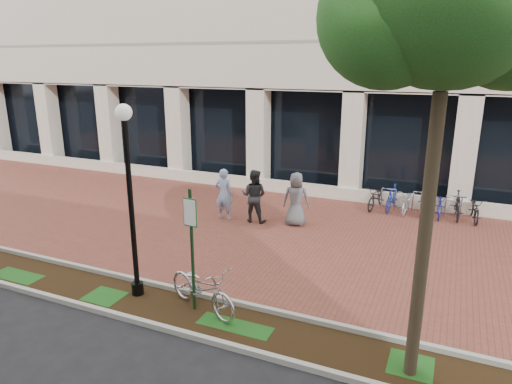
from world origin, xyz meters
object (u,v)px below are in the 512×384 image
at_px(parking_sign, 191,236).
at_px(locked_bicycle, 202,288).
at_px(bollard, 422,204).
at_px(lamppost, 130,192).
at_px(pedestrian_left, 224,194).
at_px(bike_rack_cluster, 424,202).
at_px(pedestrian_right, 296,199).
at_px(pedestrian_mid, 254,196).

bearing_deg(parking_sign, locked_bicycle, 21.52).
bearing_deg(bollard, lamppost, -123.84).
bearing_deg(locked_bicycle, lamppost, 110.33).
relative_size(locked_bicycle, pedestrian_left, 1.15).
xyz_separation_m(parking_sign, pedestrian_left, (-2.18, 5.62, -0.84)).
relative_size(pedestrian_left, bike_rack_cluster, 0.44).
distance_m(bollard, bike_rack_cluster, 0.48).
xyz_separation_m(pedestrian_left, bollard, (6.24, 2.84, -0.39)).
bearing_deg(locked_bicycle, bollard, -4.47).
bearing_deg(bike_rack_cluster, pedestrian_right, -137.88).
relative_size(pedestrian_mid, pedestrian_right, 1.01).
bearing_deg(bike_rack_cluster, pedestrian_mid, -144.27).
distance_m(lamppost, pedestrian_right, 6.46).
relative_size(parking_sign, lamppost, 0.62).
bearing_deg(pedestrian_left, bollard, -156.81).
bearing_deg(pedestrian_right, parking_sign, 74.39).
bearing_deg(parking_sign, pedestrian_right, 92.82).
relative_size(parking_sign, pedestrian_left, 1.54).
distance_m(lamppost, pedestrian_left, 5.83).
distance_m(locked_bicycle, bike_rack_cluster, 9.70).
bearing_deg(pedestrian_left, parking_sign, 109.91).
relative_size(locked_bicycle, pedestrian_right, 1.15).
height_order(pedestrian_mid, pedestrian_right, pedestrian_mid).
xyz_separation_m(locked_bicycle, bollard, (3.87, 8.40, -0.04)).
xyz_separation_m(pedestrian_mid, bike_rack_cluster, (5.24, 3.13, -0.46)).
xyz_separation_m(bollard, bike_rack_cluster, (0.05, 0.47, -0.06)).
xyz_separation_m(locked_bicycle, pedestrian_right, (0.10, 5.97, 0.36)).
bearing_deg(parking_sign, pedestrian_left, 116.74).
bearing_deg(lamppost, bike_rack_cluster, 57.38).
distance_m(parking_sign, pedestrian_left, 6.09).
height_order(locked_bicycle, bollard, locked_bicycle).
relative_size(locked_bicycle, bollard, 2.09).
xyz_separation_m(parking_sign, pedestrian_mid, (-1.13, 5.80, -0.83)).
height_order(parking_sign, lamppost, lamppost).
bearing_deg(pedestrian_left, lamppost, 94.92).
height_order(pedestrian_left, pedestrian_mid, pedestrian_mid).
height_order(parking_sign, pedestrian_left, parking_sign).
height_order(pedestrian_right, bike_rack_cluster, pedestrian_right).
height_order(pedestrian_mid, bollard, pedestrian_mid).
bearing_deg(bike_rack_cluster, locked_bicycle, -108.93).
bearing_deg(lamppost, bollard, 56.16).
bearing_deg(pedestrian_mid, lamppost, 82.68).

